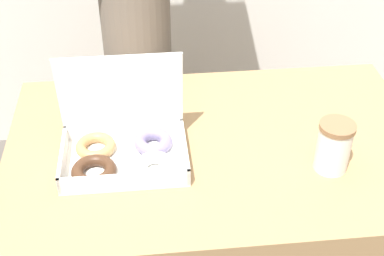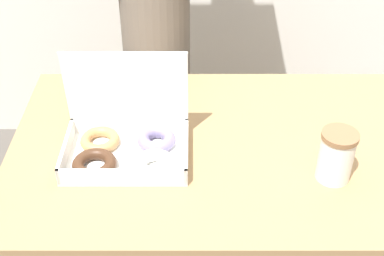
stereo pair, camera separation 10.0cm
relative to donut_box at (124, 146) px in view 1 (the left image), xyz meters
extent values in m
cube|color=#99754C|center=(0.23, 0.04, -0.39)|extent=(1.07, 0.69, 0.71)
cube|color=white|center=(0.00, -0.01, -0.04)|extent=(0.30, 0.20, 0.01)
cube|color=white|center=(-0.15, -0.01, -0.01)|extent=(0.01, 0.20, 0.04)
cube|color=white|center=(0.15, -0.01, -0.01)|extent=(0.01, 0.20, 0.04)
cube|color=white|center=(0.00, -0.11, -0.01)|extent=(0.30, 0.01, 0.04)
cube|color=white|center=(0.00, 0.08, -0.01)|extent=(0.30, 0.01, 0.04)
cube|color=white|center=(0.00, 0.08, 0.11)|extent=(0.30, 0.02, 0.20)
torus|color=#422819|center=(-0.07, -0.06, -0.02)|extent=(0.15, 0.15, 0.03)
torus|color=#B27F4C|center=(-0.07, 0.03, -0.02)|extent=(0.10, 0.10, 0.03)
torus|color=white|center=(0.07, -0.06, -0.02)|extent=(0.13, 0.13, 0.03)
torus|color=slate|center=(0.07, 0.03, -0.02)|extent=(0.13, 0.13, 0.03)
cylinder|color=silver|center=(0.49, -0.08, 0.02)|extent=(0.08, 0.08, 0.12)
cylinder|color=brown|center=(0.49, -0.08, 0.08)|extent=(0.08, 0.08, 0.01)
cylinder|color=#665B51|center=(0.04, 0.54, -0.25)|extent=(0.22, 0.22, 0.99)
camera|label=1|loc=(0.06, -1.01, 0.80)|focal=50.00mm
camera|label=2|loc=(0.16, -1.01, 0.80)|focal=50.00mm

